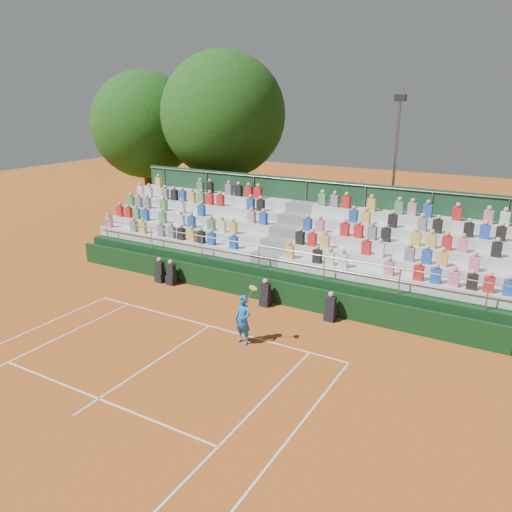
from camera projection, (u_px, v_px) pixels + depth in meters
The scene contains 8 objects.
ground at pixel (210, 326), 18.75m from camera, with size 90.00×90.00×0.00m, color #B1571D.
courtside_wall at pixel (252, 287), 21.24m from camera, with size 20.00×0.15×1.00m, color black.
line_officials at pixel (226, 286), 21.37m from camera, with size 8.84×0.40×1.19m.
grandstand at pixel (287, 254), 23.73m from camera, with size 20.00×5.20×4.40m.
tennis_player at pixel (243, 320), 17.18m from camera, with size 0.89×0.53×2.22m.
tree_west at pixel (145, 125), 32.50m from camera, with size 6.85×6.85×9.92m.
tree_east at pixel (223, 115), 29.98m from camera, with size 7.51×7.51×10.93m.
floodlight_mast at pixel (395, 163), 26.80m from camera, with size 0.60×0.25×8.35m.
Camera 1 is at (10.04, -13.90, 8.21)m, focal length 35.00 mm.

